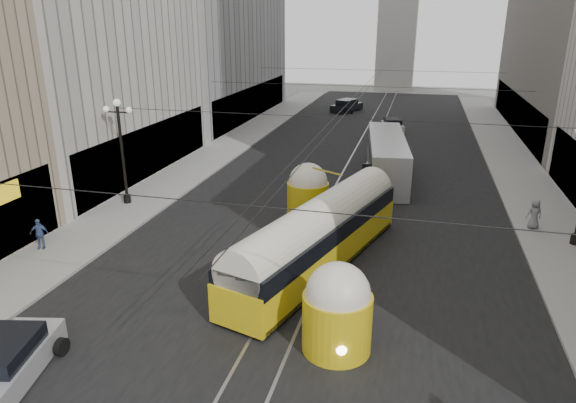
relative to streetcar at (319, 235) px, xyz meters
The scene contains 14 objects.
road 20.00m from the streetcar, 91.44° to the left, with size 20.00×85.00×0.02m, color black.
sidewalk_left 26.60m from the streetcar, 118.08° to the left, with size 4.00×72.00×0.15m, color gray.
sidewalk_right 26.14m from the streetcar, 63.86° to the left, with size 4.00×72.00×0.15m, color gray.
rail_left 20.03m from the streetcar, 93.59° to the left, with size 0.12×85.00×0.04m, color gray.
rail_right 19.99m from the streetcar, 89.28° to the left, with size 0.12×85.00×0.04m, color gray.
lamppost_left_mid 14.34m from the streetcar, 157.50° to the left, with size 1.86×0.44×6.37m.
catenary 19.40m from the streetcar, 91.16° to the left, with size 25.00×72.00×0.23m.
streetcar is the anchor object (origin of this frame).
city_bus 15.46m from the streetcar, 82.73° to the left, with size 3.81×11.90×2.96m.
sedan_silver 12.99m from the streetcar, 128.14° to the right, with size 2.73×4.69×1.39m.
sedan_white_far 32.43m from the streetcar, 87.52° to the left, with size 2.68×4.40×1.30m.
sedan_dark_far 43.65m from the streetcar, 96.46° to the left, with size 3.68×5.18×1.51m.
pedestrian_sidewalk_right 12.67m from the streetcar, 34.44° to the left, with size 0.80×0.49×1.64m, color slate.
pedestrian_sidewalk_left 13.76m from the streetcar, behind, with size 0.91×0.51×1.54m, color #3B4E81.
Camera 1 is at (4.45, -8.55, 10.79)m, focal length 32.00 mm.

